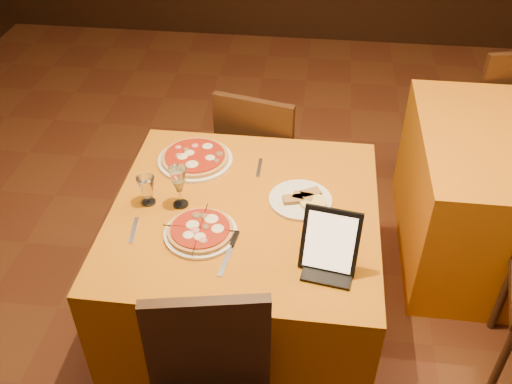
# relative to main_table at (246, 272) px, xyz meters

# --- Properties ---
(floor) EXTENTS (6.00, 7.00, 0.01)m
(floor) POSITION_rel_main_table_xyz_m (0.15, -0.01, -0.38)
(floor) COLOR #5E2D19
(floor) RESTS_ON ground
(main_table) EXTENTS (1.10, 1.10, 0.75)m
(main_table) POSITION_rel_main_table_xyz_m (0.00, 0.00, 0.00)
(main_table) COLOR #B8660B
(main_table) RESTS_ON floor
(chair_main_far) EXTENTS (0.51, 0.51, 0.91)m
(chair_main_far) POSITION_rel_main_table_xyz_m (-0.00, 0.81, 0.08)
(chair_main_far) COLOR black
(chair_main_far) RESTS_ON floor
(chair_side_far) EXTENTS (0.54, 0.54, 0.91)m
(chair_side_far) POSITION_rel_main_table_xyz_m (1.34, 1.52, 0.08)
(chair_side_far) COLOR #2E210F
(chair_side_far) RESTS_ON floor
(pizza_near) EXTENTS (0.29, 0.29, 0.03)m
(pizza_near) POSITION_rel_main_table_xyz_m (-0.15, -0.18, 0.39)
(pizza_near) COLOR white
(pizza_near) RESTS_ON main_table
(pizza_far) EXTENTS (0.34, 0.34, 0.03)m
(pizza_far) POSITION_rel_main_table_xyz_m (-0.27, 0.31, 0.39)
(pizza_far) COLOR white
(pizza_far) RESTS_ON main_table
(cutlet_dish) EXTENTS (0.27, 0.27, 0.03)m
(cutlet_dish) POSITION_rel_main_table_xyz_m (0.23, 0.08, 0.39)
(cutlet_dish) COLOR white
(cutlet_dish) RESTS_ON main_table
(wine_glass) EXTENTS (0.10, 0.10, 0.19)m
(wine_glass) POSITION_rel_main_table_xyz_m (-0.27, -0.01, 0.47)
(wine_glass) COLOR #C2C46F
(wine_glass) RESTS_ON main_table
(water_glass) EXTENTS (0.08, 0.08, 0.13)m
(water_glass) POSITION_rel_main_table_xyz_m (-0.41, -0.01, 0.44)
(water_glass) COLOR silver
(water_glass) RESTS_ON main_table
(tablet) EXTENTS (0.22, 0.13, 0.24)m
(tablet) POSITION_rel_main_table_xyz_m (0.35, -0.28, 0.49)
(tablet) COLOR black
(tablet) RESTS_ON main_table
(knife) EXTENTS (0.05, 0.23, 0.01)m
(knife) POSITION_rel_main_table_xyz_m (-0.02, -0.28, 0.38)
(knife) COLOR silver
(knife) RESTS_ON main_table
(fork_near) EXTENTS (0.04, 0.15, 0.01)m
(fork_near) POSITION_rel_main_table_xyz_m (-0.42, -0.19, 0.38)
(fork_near) COLOR silver
(fork_near) RESTS_ON main_table
(fork_far) EXTENTS (0.02, 0.14, 0.01)m
(fork_far) POSITION_rel_main_table_xyz_m (0.03, 0.29, 0.38)
(fork_far) COLOR silver
(fork_far) RESTS_ON main_table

